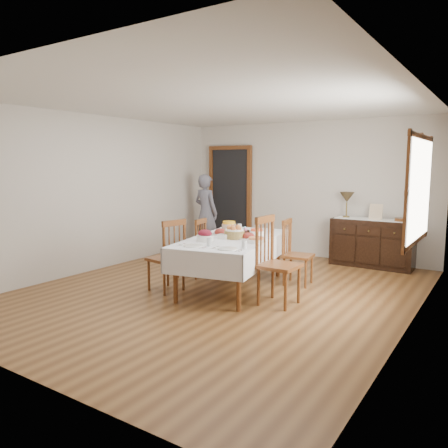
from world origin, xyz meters
The scene contains 26 objects.
ground centered at (0.00, 0.00, 0.00)m, with size 6.00×6.00×0.00m, color brown.
room_shell centered at (-0.15, 0.42, 1.64)m, with size 5.02×6.02×2.65m.
dining_table centered at (0.06, 0.23, 0.65)m, with size 1.50×2.33×0.74m.
chair_left_near centered at (-0.62, -0.39, 0.52)m, with size 0.50×0.50×1.03m.
chair_left_far centered at (-0.81, 0.46, 0.47)m, with size 0.45×0.45×0.94m.
chair_right_near centered at (0.89, -0.07, 0.57)m, with size 0.48×0.48×1.13m.
chair_right_far centered at (0.72, 0.93, 0.49)m, with size 0.45×0.45×0.97m.
sideboard centered at (1.39, 2.72, 0.42)m, with size 1.39×0.51×0.83m.
person centered at (-1.88, 2.30, 0.85)m, with size 0.53×0.34×1.69m, color slate.
bread_basket centered at (0.12, 0.19, 0.82)m, with size 0.29×0.29×0.19m.
egg_basket centered at (-0.02, 0.60, 0.78)m, with size 0.27×0.27×0.11m.
ham_platter_a centered at (-0.23, 0.35, 0.77)m, with size 0.33×0.33×0.11m.
ham_platter_b centered at (0.31, 0.25, 0.77)m, with size 0.29×0.29×0.11m.
beet_bowl centered at (-0.10, -0.21, 0.81)m, with size 0.23×0.23×0.16m.
carrot_bowl centered at (0.22, 0.65, 0.78)m, with size 0.21×0.21×0.09m.
pineapple_bowl centered at (-0.40, 0.86, 0.81)m, with size 0.23×0.23×0.14m.
casserole_dish centered at (0.55, 0.04, 0.78)m, with size 0.24×0.24×0.08m.
butter_dish centered at (0.02, 0.06, 0.78)m, with size 0.15×0.12×0.07m.
setting_left centered at (0.03, -0.55, 0.76)m, with size 0.44×0.31×0.10m.
setting_right centered at (0.51, -0.49, 0.76)m, with size 0.44×0.31×0.10m.
glass_far_a centered at (-0.21, 0.87, 0.80)m, with size 0.06×0.06×0.11m.
glass_far_b centered at (0.29, 0.99, 0.80)m, with size 0.07×0.07×0.11m.
runner centered at (1.39, 2.73, 0.84)m, with size 1.30×0.35×0.01m.
table_lamp centered at (0.90, 2.74, 1.19)m, with size 0.26×0.26×0.46m.
picture_frame centered at (1.44, 2.67, 0.97)m, with size 0.22×0.08×0.28m.
deco_bowl centered at (1.84, 2.69, 0.86)m, with size 0.20×0.20×0.06m.
Camera 1 is at (3.32, -4.99, 1.77)m, focal length 35.00 mm.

